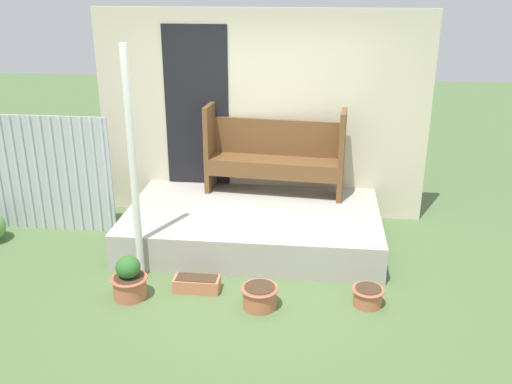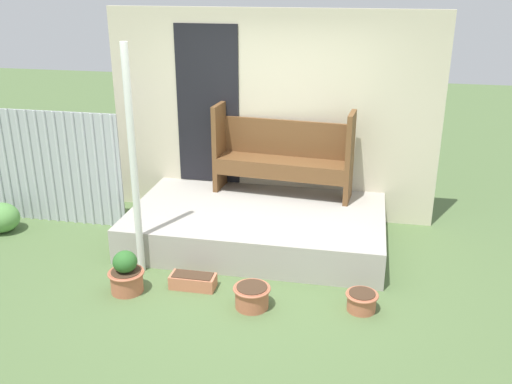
# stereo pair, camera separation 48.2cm
# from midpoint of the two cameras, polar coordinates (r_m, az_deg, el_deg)

# --- Properties ---
(ground_plane) EXTENTS (24.00, 24.00, 0.00)m
(ground_plane) POSITION_cam_midpoint_polar(r_m,az_deg,el_deg) (6.02, -3.15, -8.63)
(ground_plane) COLOR #516B3D
(porch_slab) EXTENTS (2.92, 1.73, 0.40)m
(porch_slab) POSITION_cam_midpoint_polar(r_m,az_deg,el_deg) (6.69, -2.39, -3.47)
(porch_slab) COLOR #A8A399
(porch_slab) RESTS_ON ground_plane
(house_wall) EXTENTS (4.12, 0.08, 2.60)m
(house_wall) POSITION_cam_midpoint_polar(r_m,az_deg,el_deg) (7.17, -1.76, 7.59)
(house_wall) COLOR beige
(house_wall) RESTS_ON ground_plane
(fence_corrugated) EXTENTS (2.34, 0.05, 1.43)m
(fence_corrugated) POSITION_cam_midpoint_polar(r_m,az_deg,el_deg) (7.55, -24.42, 1.73)
(fence_corrugated) COLOR #ADB2B7
(fence_corrugated) RESTS_ON ground_plane
(support_post) EXTENTS (0.07, 0.07, 2.39)m
(support_post) POSITION_cam_midpoint_polar(r_m,az_deg,el_deg) (5.75, -14.58, 2.30)
(support_post) COLOR white
(support_post) RESTS_ON ground_plane
(bench) EXTENTS (1.71, 0.54, 1.08)m
(bench) POSITION_cam_midpoint_polar(r_m,az_deg,el_deg) (6.98, -0.08, 4.06)
(bench) COLOR brown
(bench) RESTS_ON porch_slab
(flower_pot_left) EXTENTS (0.36, 0.36, 0.44)m
(flower_pot_left) POSITION_cam_midpoint_polar(r_m,az_deg,el_deg) (5.78, -14.94, -8.54)
(flower_pot_left) COLOR #B76647
(flower_pot_left) RESTS_ON ground_plane
(flower_pot_middle) EXTENTS (0.36, 0.36, 0.22)m
(flower_pot_middle) POSITION_cam_midpoint_polar(r_m,az_deg,el_deg) (5.48, -2.19, -10.38)
(flower_pot_middle) COLOR #B76647
(flower_pot_middle) RESTS_ON ground_plane
(flower_pot_right) EXTENTS (0.31, 0.31, 0.18)m
(flower_pot_right) POSITION_cam_midpoint_polar(r_m,az_deg,el_deg) (5.58, 8.67, -10.24)
(flower_pot_right) COLOR #B76647
(flower_pot_right) RESTS_ON ground_plane
(planter_box_rect) EXTENTS (0.46, 0.20, 0.15)m
(planter_box_rect) POSITION_cam_midpoint_polar(r_m,az_deg,el_deg) (5.82, -8.33, -9.12)
(planter_box_rect) COLOR #C67251
(planter_box_rect) RESTS_ON ground_plane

